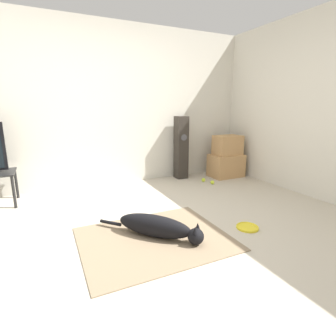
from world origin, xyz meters
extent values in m
plane|color=#BCB29E|center=(0.00, 0.00, 0.00)|extent=(12.00, 12.00, 0.00)
cube|color=beige|center=(0.00, 2.10, 1.27)|extent=(8.00, 0.06, 2.55)
cube|color=beige|center=(2.60, 0.00, 1.27)|extent=(0.06, 8.00, 2.55)
cube|color=#847056|center=(0.07, 0.00, 0.01)|extent=(1.41, 1.15, 0.01)
ellipsoid|color=black|center=(0.08, 0.05, 0.12)|extent=(0.66, 0.70, 0.22)
sphere|color=black|center=(0.37, -0.27, 0.09)|extent=(0.16, 0.16, 0.16)
cone|color=black|center=(0.40, -0.25, 0.18)|extent=(0.05, 0.05, 0.07)
cone|color=black|center=(0.34, -0.31, 0.18)|extent=(0.05, 0.05, 0.07)
cylinder|color=black|center=(-0.26, 0.43, 0.06)|extent=(0.20, 0.21, 0.04)
cylinder|color=yellow|center=(1.05, -0.21, 0.01)|extent=(0.23, 0.23, 0.02)
torus|color=yellow|center=(1.05, -0.21, 0.02)|extent=(0.24, 0.24, 0.02)
cube|color=tan|center=(2.18, 1.62, 0.20)|extent=(0.59, 0.40, 0.41)
cube|color=tan|center=(2.19, 1.63, 0.58)|extent=(0.48, 0.33, 0.35)
cube|color=#2D2823|center=(1.38, 1.90, 0.55)|extent=(0.20, 0.20, 1.11)
cylinder|color=#4C4C51|center=(1.38, 1.80, 0.75)|extent=(0.11, 0.00, 0.11)
cylinder|color=black|center=(-1.23, 1.52, 0.21)|extent=(0.04, 0.04, 0.42)
cylinder|color=black|center=(-1.23, 1.94, 0.21)|extent=(0.04, 0.04, 0.42)
sphere|color=#C6E033|center=(1.60, 1.49, 0.03)|extent=(0.07, 0.07, 0.07)
sphere|color=#C6E033|center=(1.66, 1.30, 0.03)|extent=(0.07, 0.07, 0.07)
camera|label=1|loc=(-0.82, -2.17, 1.27)|focal=28.00mm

